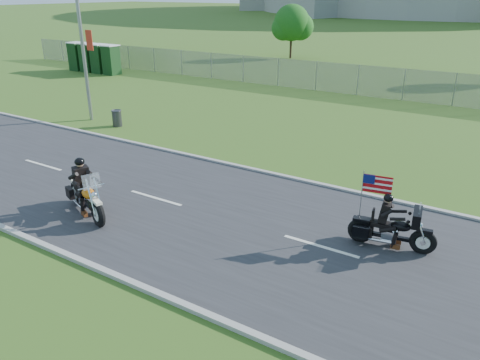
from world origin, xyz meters
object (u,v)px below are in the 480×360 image
Objects in this scene: porta_toilet_b at (99,59)px; porta_toilet_d at (77,57)px; motorcycle_lead at (86,197)px; porta_toilet_c at (88,58)px; trash_can at (117,118)px; porta_toilet_a at (111,60)px; motorcycle_follow at (391,230)px; streetlight at (82,10)px.

porta_toilet_d is at bearing 180.00° from porta_toilet_b.
porta_toilet_d is at bearing 162.53° from motorcycle_lead.
porta_toilet_c reaches higher than trash_can.
porta_toilet_c is (-1.40, 0.00, 0.00)m from porta_toilet_b.
porta_toilet_c is at bearing 0.00° from porta_toilet_d.
motorcycle_lead is at bearing -48.99° from trash_can.
porta_toilet_a is 0.98× the size of motorcycle_follow.
streetlight is 18.40m from porta_toilet_d.
porta_toilet_d is at bearing 143.83° from motorcycle_follow.
motorcycle_lead is at bearing -43.00° from porta_toilet_b.
porta_toilet_c is (-2.80, 0.00, 0.00)m from porta_toilet_a.
porta_toilet_c is at bearing 143.27° from trash_can.
motorcycle_lead is (21.78, -19.01, -0.57)m from porta_toilet_c.
porta_toilet_d is at bearing 180.00° from porta_toilet_a.
motorcycle_follow is (27.59, -16.00, -0.61)m from porta_toilet_a.
streetlight is at bearing -37.17° from porta_toilet_d.
porta_toilet_c is at bearing 180.00° from porta_toilet_b.
porta_toilet_b is 1.40m from porta_toilet_c.
streetlight is at bearing -40.06° from porta_toilet_c.
porta_toilet_d is (-4.20, 0.00, 0.00)m from porta_toilet_a.
porta_toilet_c and porta_toilet_d have the same top height.
porta_toilet_c is at bearing 160.77° from motorcycle_lead.
porta_toilet_a is 2.80× the size of trash_can.
porta_toilet_b is 1.00× the size of porta_toilet_d.
porta_toilet_a is 4.20m from porta_toilet_d.
motorcycle_follow is 2.86× the size of trash_can.
porta_toilet_b is (-1.40, 0.00, 0.00)m from porta_toilet_a.
porta_toilet_a is at bearing 0.00° from porta_toilet_b.
porta_toilet_c is 0.98× the size of motorcycle_follow.
motorcycle_lead is 1.12× the size of motorcycle_follow.
porta_toilet_b is 2.80× the size of trash_can.
streetlight is 5.66m from trash_can.
porta_toilet_a is 31.90m from motorcycle_follow.
porta_toilet_b is at bearing 0.00° from porta_toilet_d.
streetlight is at bearing 159.32° from motorcycle_lead.
porta_toilet_c is at bearing 180.00° from porta_toilet_a.
porta_toilet_c is (-12.82, 10.78, -4.49)m from streetlight.
trash_can is (14.96, -11.16, -0.74)m from porta_toilet_c.
porta_toilet_d reaches higher than motorcycle_follow.
motorcycle_lead is at bearing -170.18° from motorcycle_follow.
porta_toilet_d is 19.82m from trash_can.
porta_toilet_d is (-2.80, 0.00, 0.00)m from porta_toilet_b.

